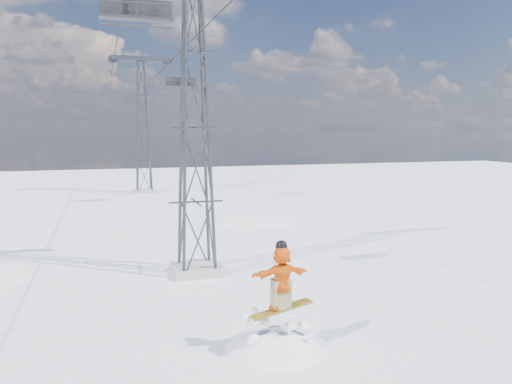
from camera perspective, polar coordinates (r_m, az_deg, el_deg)
ground at (r=11.93m, az=-3.47°, el=-20.07°), size 120.00×120.00×0.00m
snow_terrain at (r=35.04m, az=-20.17°, el=-18.66°), size 39.00×37.00×22.00m
lift_tower_near at (r=18.60m, az=-7.01°, el=7.19°), size 5.20×1.80×11.43m
lift_tower_far at (r=43.44m, az=-12.81°, el=7.08°), size 5.20×1.80×11.43m
haul_cables at (r=30.47m, az=-11.12°, el=17.30°), size 4.46×51.00×0.06m
lift_chair_near at (r=15.51m, az=-13.52°, el=19.47°), size 2.06×0.59×2.55m
lift_chair_mid at (r=36.09m, az=-8.45°, el=12.23°), size 2.22×0.64×2.76m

